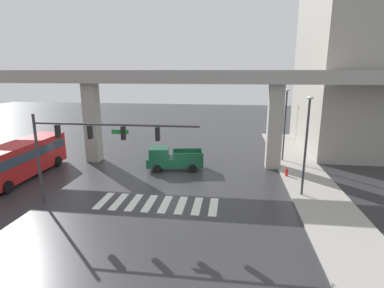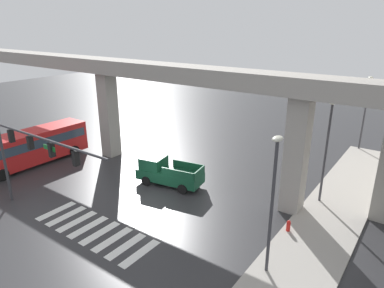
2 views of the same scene
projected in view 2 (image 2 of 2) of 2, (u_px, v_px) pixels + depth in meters
ground_plane at (148, 199)px, 24.57m from camera, size 120.00×120.00×0.00m
crosswalk_stripes at (94, 230)px, 20.88m from camera, size 8.25×2.80×0.01m
elevated_overpass at (185, 82)px, 25.47m from camera, size 58.14×2.34×8.96m
sidewalk_east at (316, 239)px, 19.86m from camera, size 4.00×36.00×0.15m
pickup_truck at (166, 172)px, 26.55m from camera, size 5.35×2.72×2.08m
city_bus at (27, 147)px, 29.89m from camera, size 2.84×10.81×2.99m
traffic_signal_mast at (30, 149)px, 20.92m from camera, size 10.89×0.32×6.20m
street_lamp_near_corner at (273, 191)px, 15.82m from camera, size 0.44×0.70×7.24m
street_lamp_mid_block at (327, 141)px, 22.63m from camera, size 0.44×0.70×7.24m
street_lamp_far_north at (366, 105)px, 32.62m from camera, size 0.44×0.70×7.24m
fire_hydrant at (288, 227)px, 20.47m from camera, size 0.24×0.24×0.85m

